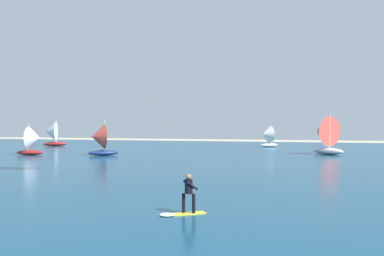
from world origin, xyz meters
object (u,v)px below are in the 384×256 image
(sailboat_anchored_offshore, at_px, (34,140))
(sailboat_far_left, at_px, (52,134))
(sailboat_heeled_over, at_px, (324,135))
(sailboat_near_shore, at_px, (267,136))
(sailboat_mid_right, at_px, (99,139))
(kitesurfer, at_px, (184,200))

(sailboat_anchored_offshore, distance_m, sailboat_far_left, 23.48)
(sailboat_anchored_offshore, bearing_deg, sailboat_heeled_over, 19.16)
(sailboat_anchored_offshore, relative_size, sailboat_far_left, 0.82)
(sailboat_heeled_over, xyz_separation_m, sailboat_near_shore, (-9.08, 15.92, -0.67))
(sailboat_anchored_offshore, xyz_separation_m, sailboat_mid_right, (8.26, 1.33, 0.17))
(sailboat_mid_right, bearing_deg, sailboat_anchored_offshore, -170.87)
(sailboat_heeled_over, height_order, sailboat_far_left, sailboat_heeled_over)
(sailboat_anchored_offshore, distance_m, sailboat_near_shore, 37.46)
(sailboat_mid_right, height_order, sailboat_far_left, sailboat_far_left)
(kitesurfer, bearing_deg, sailboat_anchored_offshore, 135.26)
(sailboat_mid_right, bearing_deg, sailboat_far_left, 136.05)
(sailboat_anchored_offshore, height_order, sailboat_far_left, sailboat_far_left)
(kitesurfer, height_order, sailboat_mid_right, sailboat_mid_right)
(sailboat_anchored_offshore, xyz_separation_m, sailboat_near_shore, (25.11, 27.80, 0.02))
(sailboat_far_left, bearing_deg, sailboat_mid_right, -43.95)
(sailboat_anchored_offshore, height_order, sailboat_heeled_over, sailboat_heeled_over)
(kitesurfer, xyz_separation_m, sailboat_far_left, (-39.98, 48.59, 1.59))
(sailboat_near_shore, bearing_deg, sailboat_mid_right, -122.48)
(sailboat_heeled_over, height_order, sailboat_near_shore, sailboat_heeled_over)
(sailboat_anchored_offshore, bearing_deg, sailboat_near_shore, 47.91)
(sailboat_mid_right, relative_size, sailboat_far_left, 0.89)
(sailboat_heeled_over, bearing_deg, sailboat_anchored_offshore, -160.84)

